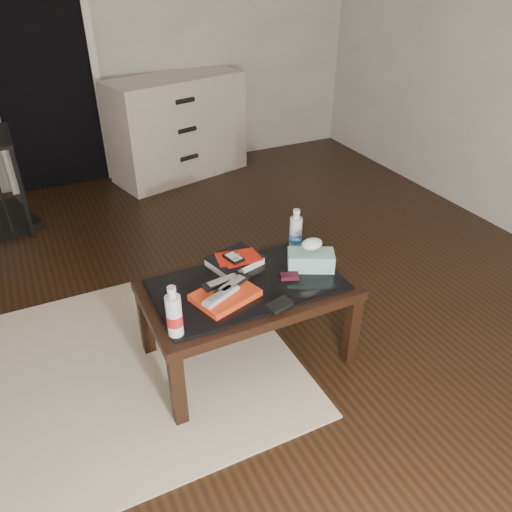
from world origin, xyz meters
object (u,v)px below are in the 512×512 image
at_px(coffee_table, 247,294).
at_px(textbook, 235,261).
at_px(water_bottle_right, 296,230).
at_px(dresser, 178,127).
at_px(tissue_box, 311,260).
at_px(water_bottle_left, 174,311).

distance_m(coffee_table, textbook, 0.20).
distance_m(coffee_table, water_bottle_right, 0.44).
distance_m(textbook, water_bottle_right, 0.36).
distance_m(dresser, textbook, 2.40).
relative_size(textbook, tissue_box, 1.09).
bearing_deg(water_bottle_right, dresser, 86.91).
relative_size(water_bottle_left, tissue_box, 1.03).
bearing_deg(coffee_table, tissue_box, -2.44).
bearing_deg(coffee_table, textbook, 85.61).
bearing_deg(water_bottle_right, water_bottle_left, -154.56).
bearing_deg(water_bottle_right, textbook, 179.23).
xyz_separation_m(water_bottle_right, tissue_box, (-0.02, -0.19, -0.07)).
distance_m(dresser, water_bottle_right, 2.37).
distance_m(water_bottle_left, tissue_box, 0.80).
bearing_deg(water_bottle_left, dresser, 71.46).
xyz_separation_m(textbook, tissue_box, (0.33, -0.19, 0.02)).
xyz_separation_m(coffee_table, water_bottle_left, (-0.42, -0.20, 0.18)).
xyz_separation_m(coffee_table, water_bottle_right, (0.37, 0.17, 0.18)).
bearing_deg(tissue_box, coffee_table, -155.47).
relative_size(dresser, tissue_box, 5.59).
relative_size(textbook, water_bottle_right, 1.05).
height_order(coffee_table, water_bottle_right, water_bottle_right).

